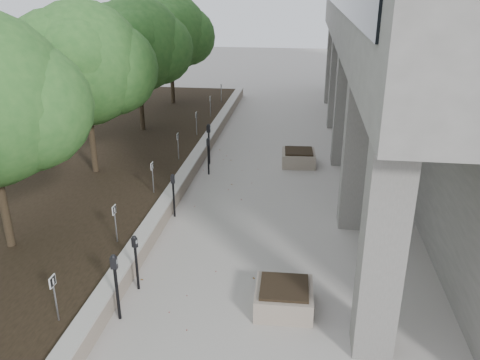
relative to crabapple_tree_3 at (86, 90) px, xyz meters
The scene contains 20 objects.
retaining_wall 4.25m from the crabapple_tree_3, 18.58° to the left, with size 0.39×26.00×0.50m, color #A39381, non-canonical shape.
planting_bed 3.16m from the crabapple_tree_3, 124.99° to the left, with size 7.00×26.00×0.40m, color black.
crabapple_tree_3 is the anchor object (origin of this frame).
crabapple_tree_4 5.00m from the crabapple_tree_3, 90.00° to the left, with size 4.60×4.00×5.44m, color #2A5F24, non-canonical shape.
crabapple_tree_5 10.00m from the crabapple_tree_3, 90.00° to the left, with size 4.60×4.00×5.44m, color #2A5F24, non-canonical shape.
parking_sign_2 8.20m from the crabapple_tree_3, 71.91° to the right, with size 0.04×0.22×0.96m, color black, non-canonical shape.
parking_sign_3 5.59m from the crabapple_tree_3, 61.43° to the right, with size 0.04×0.22×0.96m, color black, non-canonical shape.
parking_sign_4 3.64m from the crabapple_tree_3, 31.48° to the right, with size 0.04×0.22×0.96m, color black, non-canonical shape.
parking_sign_5 3.64m from the crabapple_tree_3, 31.48° to the left, with size 0.04×0.22×0.96m, color black, non-canonical shape.
parking_sign_6 5.59m from the crabapple_tree_3, 61.43° to the left, with size 0.04×0.22×0.96m, color black, non-canonical shape.
parking_sign_7 8.20m from the crabapple_tree_3, 71.91° to the left, with size 0.04×0.22×0.96m, color black, non-canonical shape.
parking_sign_8 11.01m from the crabapple_tree_3, 76.87° to the left, with size 0.04×0.22×0.96m, color black, non-canonical shape.
parking_meter_1 7.95m from the crabapple_tree_3, 63.87° to the right, with size 0.14×0.10×1.46m, color black, non-canonical shape.
parking_meter_2 7.13m from the crabapple_tree_3, 59.65° to the right, with size 0.13×0.09×1.32m, color black, non-canonical shape.
parking_meter_3 4.63m from the crabapple_tree_3, 33.91° to the right, with size 0.13×0.09×1.30m, color black, non-canonical shape.
parking_meter_4 4.51m from the crabapple_tree_3, 18.57° to the left, with size 0.13×0.09×1.33m, color black, non-canonical shape.
parking_meter_5 4.71m from the crabapple_tree_3, 33.62° to the left, with size 0.15×0.11×1.52m, color black, non-canonical shape.
planter_front 9.37m from the crabapple_tree_3, 42.65° to the right, with size 1.16×1.16×0.54m, color #A39381, non-canonical shape.
planter_back 7.69m from the crabapple_tree_3, 21.33° to the left, with size 1.19×1.19×0.56m, color #A39381, non-canonical shape.
berry_scatter 6.38m from the crabapple_tree_3, 32.55° to the right, with size 3.30×14.10×0.02m, color maroon, non-canonical shape.
Camera 1 is at (1.99, -6.45, 6.24)m, focal length 36.66 mm.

